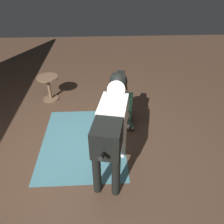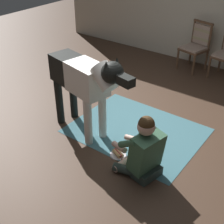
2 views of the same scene
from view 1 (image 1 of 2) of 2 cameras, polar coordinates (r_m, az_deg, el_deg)
The scene contains 6 objects.
ground_plane at distance 3.77m, azimuth -7.02°, elevation -10.43°, with size 13.70×13.70×0.00m, color #493325.
area_rug at distance 3.97m, azimuth -7.49°, elevation -7.54°, with size 1.88×1.46×0.01m, color #42737E.
person_sitting_on_floor at distance 4.19m, azimuth 2.55°, elevation 1.28°, with size 0.68×0.57×0.84m.
large_dog at distance 2.96m, azimuth 0.08°, elevation -2.31°, with size 1.70×0.56×1.34m.
hot_dog_on_plate at distance 4.03m, azimuth 1.64°, elevation -5.99°, with size 0.22×0.22×0.06m.
round_side_table at distance 5.13m, azimuth -16.27°, elevation 6.60°, with size 0.47×0.47×0.57m.
Camera 1 is at (-2.64, -0.32, 2.67)m, focal length 34.79 mm.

